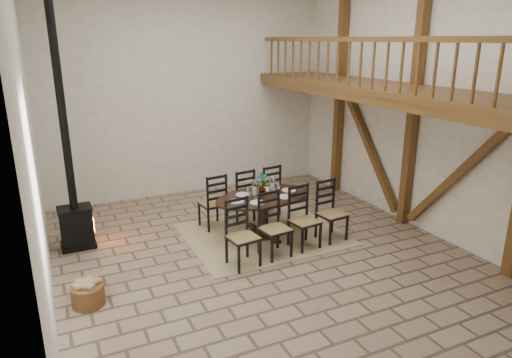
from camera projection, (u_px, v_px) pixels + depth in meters
name	position (u px, v px, depth m)	size (l,w,h in m)	color
ground	(260.00, 253.00, 8.37)	(8.00, 8.00, 0.00)	gray
room_shell	(322.00, 83.00, 7.97)	(7.02, 8.02, 5.01)	white
rug	(263.00, 235.00, 9.12)	(3.00, 2.50, 0.02)	tan
dining_table	(266.00, 217.00, 8.92)	(2.52, 2.48, 1.30)	black
wood_stove	(72.00, 190.00, 8.27)	(0.62, 0.48, 5.00)	black
log_basket	(88.00, 294.00, 6.68)	(0.47, 0.47, 0.39)	brown
log_stack	(87.00, 285.00, 7.03)	(0.38, 0.29, 0.24)	tan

